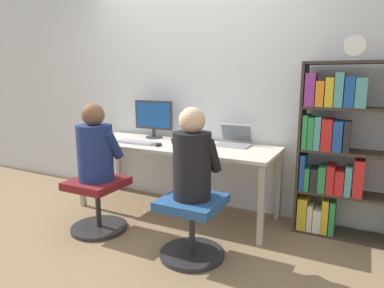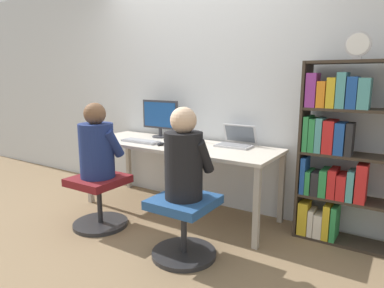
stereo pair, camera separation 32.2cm
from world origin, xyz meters
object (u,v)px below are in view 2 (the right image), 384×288
object	(u,v)px
laptop	(236,142)
office_chair_left	(99,198)
person_at_monitor	(97,145)
bookshelf	(342,156)
desktop_monitor	(160,118)
person_at_laptop	(184,158)
keyboard	(141,141)
desk_clock	(358,45)
office_chair_right	(184,223)

from	to	relation	value
laptop	office_chair_left	bearing A→B (deg)	-136.92
person_at_monitor	bookshelf	world-z (taller)	bookshelf
desktop_monitor	laptop	world-z (taller)	desktop_monitor
laptop	person_at_laptop	distance (m)	0.95
person_at_monitor	bookshelf	xyz separation A→B (m)	(1.97, 0.89, -0.03)
desktop_monitor	person_at_laptop	size ratio (longest dim) A/B	0.69
keyboard	person_at_laptop	size ratio (longest dim) A/B	0.61
desktop_monitor	office_chair_left	world-z (taller)	desktop_monitor
person_at_laptop	desk_clock	size ratio (longest dim) A/B	3.36
bookshelf	desk_clock	size ratio (longest dim) A/B	7.34
person_at_monitor	laptop	bearing A→B (deg)	42.92
bookshelf	desk_clock	distance (m)	0.89
laptop	person_at_monitor	size ratio (longest dim) A/B	0.50
office_chair_right	desktop_monitor	bearing A→B (deg)	135.40
office_chair_right	person_at_laptop	xyz separation A→B (m)	(0.00, 0.01, 0.52)
office_chair_left	keyboard	bearing A→B (deg)	85.18
laptop	office_chair_right	size ratio (longest dim) A/B	0.67
desktop_monitor	bookshelf	distance (m)	1.95
desktop_monitor	bookshelf	world-z (taller)	bookshelf
keyboard	bookshelf	xyz separation A→B (m)	(1.92, 0.33, 0.02)
bookshelf	desk_clock	bearing A→B (deg)	-45.95
keyboard	bookshelf	distance (m)	1.95
desktop_monitor	office_chair_left	bearing A→B (deg)	-91.57
office_chair_right	bookshelf	xyz separation A→B (m)	(0.97, 0.93, 0.48)
person_at_monitor	person_at_laptop	xyz separation A→B (m)	(1.00, -0.04, 0.01)
keyboard	person_at_laptop	world-z (taller)	person_at_laptop
person_at_monitor	desk_clock	bearing A→B (deg)	22.20
bookshelf	desk_clock	xyz separation A→B (m)	(0.06, -0.06, 0.89)
office_chair_left	desk_clock	distance (m)	2.59
office_chair_right	keyboard	bearing A→B (deg)	147.98
desktop_monitor	person_at_laptop	xyz separation A→B (m)	(0.97, -0.96, -0.16)
laptop	office_chair_left	size ratio (longest dim) A/B	0.67
laptop	keyboard	xyz separation A→B (m)	(-0.93, -0.36, -0.03)
desk_clock	office_chair_left	bearing A→B (deg)	-157.68
person_at_laptop	keyboard	bearing A→B (deg)	148.20
desktop_monitor	person_at_monitor	distance (m)	0.94
person_at_monitor	desk_clock	size ratio (longest dim) A/B	3.31
keyboard	person_at_monitor	size ratio (longest dim) A/B	0.62
desktop_monitor	person_at_laptop	bearing A→B (deg)	-44.45
office_chair_right	desk_clock	bearing A→B (deg)	40.22
desktop_monitor	office_chair_right	world-z (taller)	desktop_monitor
person_at_laptop	desk_clock	bearing A→B (deg)	40.06
person_at_monitor	desk_clock	xyz separation A→B (m)	(2.03, 0.83, 0.86)
laptop	keyboard	bearing A→B (deg)	-159.06
office_chair_right	laptop	bearing A→B (deg)	91.14
desktop_monitor	person_at_laptop	world-z (taller)	person_at_laptop
desktop_monitor	keyboard	world-z (taller)	desktop_monitor
person_at_monitor	office_chair_right	bearing A→B (deg)	-2.34
laptop	bookshelf	world-z (taller)	bookshelf
bookshelf	office_chair_right	bearing A→B (deg)	-136.27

